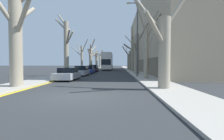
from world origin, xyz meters
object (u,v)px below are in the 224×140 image
object	(u,v)px
street_tree_left_2	(81,57)
street_tree_right_3	(132,52)
street_tree_right_1	(147,47)
street_tree_left_5	(100,60)
lamp_post	(137,36)
double_decker_bus	(107,61)
street_tree_right_2	(137,52)
street_tree_left_4	(96,59)
street_tree_left_1	(66,46)
parked_car_1	(82,71)
street_tree_right_4	(130,59)
street_tree_left_3	(91,57)
street_tree_left_0	(17,33)
parked_car_0	(68,74)
street_tree_right_0	(163,47)
parked_car_2	(88,70)
parked_car_3	(93,69)
street_tree_right_5	(129,60)

from	to	relation	value
street_tree_left_2	street_tree_right_3	xyz separation A→B (m)	(10.15, 1.08, 1.02)
street_tree_left_2	street_tree_right_1	xyz separation A→B (m)	(10.44, -15.43, 0.53)
street_tree_left_5	lamp_post	xyz separation A→B (m)	(9.40, -46.09, 1.74)
street_tree_left_5	lamp_post	world-z (taller)	lamp_post
street_tree_right_1	double_decker_bus	distance (m)	28.15
street_tree_right_2	double_decker_bus	world-z (taller)	street_tree_right_2
street_tree_left_4	street_tree_left_1	bearing A→B (deg)	-90.04
street_tree_left_1	street_tree_left_5	xyz separation A→B (m)	(-0.08, 44.15, -0.70)
street_tree_right_1	parked_car_1	distance (m)	10.22
street_tree_left_2	street_tree_left_4	bearing A→B (deg)	89.21
street_tree_left_1	double_decker_bus	bearing A→B (deg)	79.79
street_tree_right_3	street_tree_left_5	bearing A→B (deg)	107.30
street_tree_left_2	street_tree_right_4	distance (m)	13.08
lamp_post	parked_car_1	bearing A→B (deg)	158.89
street_tree_right_3	double_decker_bus	xyz separation A→B (m)	(-5.71, 10.98, -1.47)
street_tree_left_3	street_tree_left_4	world-z (taller)	street_tree_left_3
street_tree_right_3	street_tree_left_4	bearing A→B (deg)	115.58
street_tree_left_0	parked_car_0	world-z (taller)	street_tree_left_0
parked_car_1	lamp_post	bearing A→B (deg)	-21.11
street_tree_right_3	parked_car_0	world-z (taller)	street_tree_right_3
street_tree_left_5	street_tree_left_1	bearing A→B (deg)	-89.89
street_tree_right_0	double_decker_bus	size ratio (longest dim) A/B	0.62
street_tree_left_1	street_tree_right_4	world-z (taller)	street_tree_left_1
parked_car_1	parked_car_2	size ratio (longest dim) A/B	0.94
parked_car_0	parked_car_3	size ratio (longest dim) A/B	1.06
street_tree_right_4	street_tree_left_0	bearing A→B (deg)	-107.55
street_tree_left_2	parked_car_3	xyz separation A→B (m)	(2.16, 1.41, -2.30)
street_tree_right_0	parked_car_0	world-z (taller)	street_tree_right_0
street_tree_right_3	parked_car_0	size ratio (longest dim) A/B	2.03
street_tree_left_0	double_decker_bus	distance (m)	35.05
street_tree_right_1	street_tree_left_4	bearing A→B (deg)	105.30
street_tree_right_3	street_tree_left_1	bearing A→B (deg)	-129.05
street_tree_right_2	parked_car_1	xyz separation A→B (m)	(-8.10, -3.21, -2.88)
street_tree_right_0	parked_car_3	distance (m)	26.08
street_tree_left_3	parked_car_1	bearing A→B (deg)	-84.62
street_tree_right_0	street_tree_right_3	world-z (taller)	street_tree_right_3
street_tree_left_0	street_tree_right_1	size ratio (longest dim) A/B	0.99
street_tree_right_1	street_tree_left_2	bearing A→B (deg)	124.08
street_tree_left_2	parked_car_2	world-z (taller)	street_tree_left_2
street_tree_left_5	double_decker_bus	world-z (taller)	street_tree_left_5
street_tree_left_3	street_tree_left_0	bearing A→B (deg)	-89.67
double_decker_bus	street_tree_left_1	bearing A→B (deg)	-100.21
street_tree_left_0	parked_car_3	distance (m)	24.40
street_tree_left_0	street_tree_left_3	xyz separation A→B (m)	(-0.20, 33.82, -0.33)
street_tree_right_2	parked_car_0	world-z (taller)	street_tree_right_2
street_tree_left_1	street_tree_left_4	xyz separation A→B (m)	(0.02, 32.74, -0.92)
street_tree_right_3	parked_car_3	xyz separation A→B (m)	(-7.99, 0.33, -3.32)
street_tree_left_0	street_tree_left_4	size ratio (longest dim) A/B	1.33
street_tree_right_2	double_decker_bus	xyz separation A→B (m)	(-5.82, 19.01, -1.00)
street_tree_right_5	double_decker_bus	world-z (taller)	street_tree_right_5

